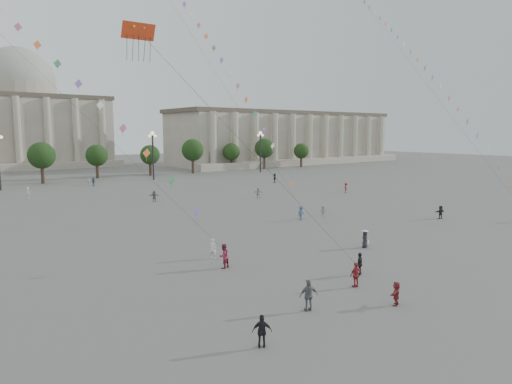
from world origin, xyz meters
TOP-DOWN VIEW (x-y plane):
  - ground at (0.00, 0.00)m, footprint 360.00×360.00m
  - hall_east at (75.00, 93.89)m, footprint 84.00×26.22m
  - hall_central at (0.00, 129.22)m, footprint 48.30×34.30m
  - tree_row at (0.00, 78.00)m, footprint 137.12×5.12m
  - lamp_post_mid_east at (15.00, 70.00)m, footprint 2.00×0.90m
  - lamp_post_far_east at (45.00, 70.00)m, footprint 2.00×0.90m
  - person_crowd_0 at (0.51, 66.05)m, footprint 1.05×0.84m
  - person_crowd_3 at (23.43, 6.37)m, footprint 1.56×0.73m
  - person_crowd_4 at (0.22, 68.00)m, footprint 1.17×1.39m
  - person_crowd_6 at (12.78, 15.88)m, footprint 1.11×0.86m
  - person_crowd_7 at (16.39, 33.85)m, footprint 1.63×1.22m
  - person_crowd_8 at (32.19, 29.34)m, footprint 1.18×1.35m
  - person_crowd_9 at (32.87, 49.54)m, footprint 1.66×1.58m
  - person_crowd_10 at (-13.09, 56.01)m, footprint 0.60×0.75m
  - person_crowd_12 at (1.45, 40.42)m, footprint 1.64×1.11m
  - person_crowd_13 at (-8.17, 8.26)m, footprint 0.71×0.76m
  - tourist_0 at (-4.13, -3.76)m, footprint 1.06×0.53m
  - tourist_1 at (-14.70, -6.80)m, footprint 1.03×0.92m
  - tourist_2 at (-4.72, -7.44)m, footprint 1.44×0.96m
  - tourist_3 at (-9.63, -4.82)m, footprint 1.22×0.86m
  - tourist_4 at (-1.79, -2.13)m, footprint 1.07×0.88m
  - kite_flyer_0 at (-8.92, 5.43)m, footprint 1.12×0.98m
  - kite_flyer_1 at (9.31, 16.17)m, footprint 1.15×0.75m
  - hat_person at (4.90, 2.84)m, footprint 0.90×0.75m
  - dragon_kite at (-15.22, 5.34)m, footprint 6.74×4.91m
  - kite_train_mid at (5.14, 37.43)m, footprint 8.53×39.95m
  - kite_train_east at (37.98, 20.14)m, footprint 16.60×38.05m

SIDE VIEW (x-z plane):
  - ground at x=0.00m, z-range 0.00..0.00m
  - tourist_2 at x=-4.72m, z-range 0.00..1.49m
  - person_crowd_4 at x=0.22m, z-range 0.00..1.50m
  - person_crowd_6 at x=12.78m, z-range 0.00..1.51m
  - person_crowd_3 at x=23.43m, z-range 0.00..1.62m
  - person_crowd_0 at x=0.51m, z-range 0.00..1.67m
  - kite_flyer_1 at x=9.31m, z-range 0.00..1.68m
  - tourist_1 at x=-14.70m, z-range 0.00..1.68m
  - hat_person at x=4.90m, z-range 0.00..1.69m
  - person_crowd_12 at x=1.45m, z-range 0.00..1.70m
  - tourist_4 at x=-1.79m, z-range 0.00..1.70m
  - person_crowd_7 at x=16.39m, z-range 0.00..1.71m
  - person_crowd_13 at x=-8.17m, z-range 0.00..1.73m
  - tourist_0 at x=-4.13m, z-range 0.00..1.74m
  - person_crowd_10 at x=-13.09m, z-range 0.00..1.81m
  - person_crowd_8 at x=32.19m, z-range 0.00..1.81m
  - person_crowd_9 at x=32.87m, z-range 0.00..1.87m
  - tourist_3 at x=-9.63m, z-range 0.00..1.92m
  - kite_flyer_0 at x=-8.92m, z-range 0.00..1.94m
  - tree_row at x=0.00m, z-range 1.39..9.39m
  - lamp_post_mid_east at x=15.00m, z-range 2.03..12.68m
  - lamp_post_far_east at x=45.00m, z-range 2.03..12.68m
  - hall_east at x=75.00m, z-range -0.17..17.03m
  - hall_central at x=0.00m, z-range -3.52..31.98m
  - dragon_kite at x=-15.22m, z-range 5.62..26.85m
  - kite_train_east at x=37.98m, z-range -6.53..49.30m
  - kite_train_mid at x=5.14m, z-range -3.60..60.89m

